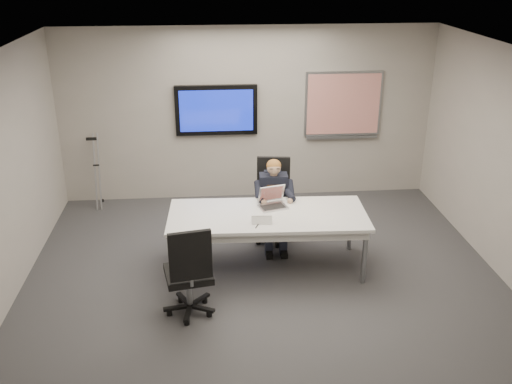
{
  "coord_description": "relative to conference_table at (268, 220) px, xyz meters",
  "views": [
    {
      "loc": [
        -0.64,
        -5.9,
        3.82
      ],
      "look_at": [
        -0.07,
        0.67,
        1.03
      ],
      "focal_mm": 40.0,
      "sensor_mm": 36.0,
      "label": 1
    }
  ],
  "objects": [
    {
      "name": "office_chair_near",
      "position": [
        -0.98,
        -0.98,
        -0.32
      ],
      "size": [
        0.63,
        0.63,
        1.14
      ],
      "rotation": [
        0.0,
        0.0,
        3.32
      ],
      "color": "black",
      "rests_on": "ground"
    },
    {
      "name": "tv_display",
      "position": [
        -0.57,
        2.37,
        0.82
      ],
      "size": [
        1.3,
        0.09,
        0.8
      ],
      "color": "black",
      "rests_on": "wall_back"
    },
    {
      "name": "seated_person",
      "position": [
        0.16,
        0.57,
        -0.18
      ],
      "size": [
        0.39,
        0.67,
        1.24
      ],
      "rotation": [
        0.0,
        0.0,
        -0.04
      ],
      "color": "#1F2335",
      "rests_on": "office_chair_far"
    },
    {
      "name": "office_chair_far",
      "position": [
        0.16,
        0.82,
        -0.32
      ],
      "size": [
        0.62,
        0.62,
        1.17
      ],
      "rotation": [
        0.0,
        0.0,
        -0.13
      ],
      "color": "black",
      "rests_on": "ground"
    },
    {
      "name": "ceiling",
      "position": [
        -0.07,
        -0.58,
        2.12
      ],
      "size": [
        6.0,
        6.0,
        0.02
      ],
      "primitive_type": "cube",
      "color": "silver",
      "rests_on": "wall_back"
    },
    {
      "name": "wall_front",
      "position": [
        -0.07,
        -3.58,
        0.72
      ],
      "size": [
        6.0,
        0.02,
        2.8
      ],
      "primitive_type": "cube",
      "color": "#ABA49A",
      "rests_on": "ground"
    },
    {
      "name": "pen",
      "position": [
        -0.16,
        -0.33,
        0.09
      ],
      "size": [
        0.07,
        0.14,
        0.01
      ],
      "primitive_type": "cylinder",
      "rotation": [
        0.0,
        1.57,
        1.17
      ],
      "color": "black",
      "rests_on": "conference_table"
    },
    {
      "name": "conference_table",
      "position": [
        0.0,
        0.0,
        0.0
      ],
      "size": [
        2.54,
        1.14,
        0.77
      ],
      "rotation": [
        0.0,
        0.0,
        -0.04
      ],
      "color": "white",
      "rests_on": "ground"
    },
    {
      "name": "crutch",
      "position": [
        -2.5,
        2.19,
        -0.06
      ],
      "size": [
        0.45,
        0.71,
        1.3
      ],
      "primitive_type": null,
      "rotation": [
        -0.26,
        0.0,
        0.43
      ],
      "color": "#A8A9AF",
      "rests_on": "ground"
    },
    {
      "name": "name_tent",
      "position": [
        -0.1,
        -0.26,
        0.14
      ],
      "size": [
        0.25,
        0.08,
        0.1
      ],
      "primitive_type": null,
      "rotation": [
        0.0,
        0.0,
        -0.06
      ],
      "color": "white",
      "rests_on": "conference_table"
    },
    {
      "name": "wall_back",
      "position": [
        -0.07,
        2.42,
        0.72
      ],
      "size": [
        6.0,
        0.02,
        2.8
      ],
      "primitive_type": "cube",
      "color": "#ABA49A",
      "rests_on": "ground"
    },
    {
      "name": "laptop",
      "position": [
        0.09,
        0.24,
        0.15
      ],
      "size": [
        0.41,
        0.42,
        0.25
      ],
      "rotation": [
        0.0,
        0.0,
        0.28
      ],
      "color": "silver",
      "rests_on": "conference_table"
    },
    {
      "name": "whiteboard",
      "position": [
        1.48,
        2.39,
        0.85
      ],
      "size": [
        1.25,
        0.08,
        1.1
      ],
      "color": "gray",
      "rests_on": "wall_back"
    },
    {
      "name": "floor",
      "position": [
        -0.07,
        -0.58,
        -0.68
      ],
      "size": [
        6.0,
        6.0,
        0.02
      ],
      "primitive_type": "cube",
      "color": "#37373A",
      "rests_on": "ground"
    }
  ]
}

